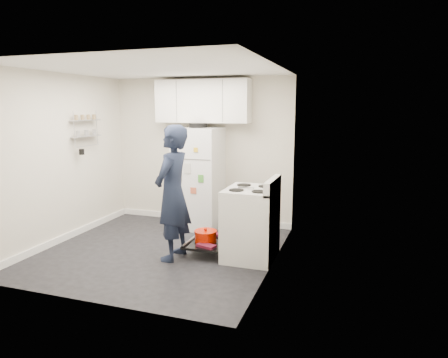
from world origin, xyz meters
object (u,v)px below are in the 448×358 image
(electric_range, at_px, (250,224))
(refrigerator, at_px, (199,178))
(open_oven_door, at_px, (207,239))
(person, at_px, (173,193))

(electric_range, xyz_separation_m, refrigerator, (-1.18, 1.10, 0.38))
(electric_range, height_order, open_oven_door, electric_range)
(person, bearing_deg, open_oven_door, 133.45)
(refrigerator, distance_m, person, 1.45)
(electric_range, distance_m, refrigerator, 1.65)
(open_oven_door, distance_m, person, 0.85)
(open_oven_door, bearing_deg, refrigerator, 117.24)
(open_oven_door, relative_size, person, 0.41)
(electric_range, relative_size, refrigerator, 0.63)
(electric_range, distance_m, person, 1.11)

